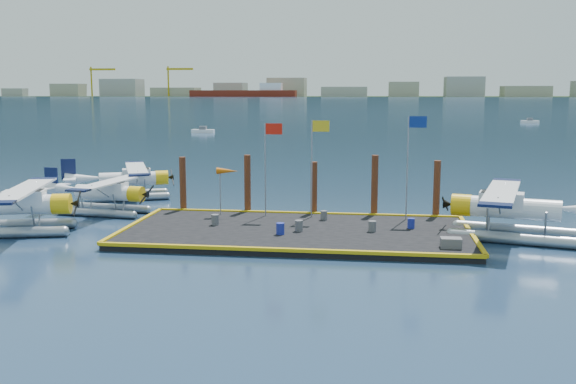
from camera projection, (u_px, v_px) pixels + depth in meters
name	position (u px, v px, depth m)	size (l,w,h in m)	color
ground	(297.00, 236.00, 37.73)	(4000.00, 4000.00, 0.00)	navy
dock	(297.00, 233.00, 37.70)	(20.00, 10.00, 0.40)	black
dock_bumpers	(297.00, 228.00, 37.66)	(20.25, 10.25, 0.18)	#C19D0B
far_backdrop	(464.00, 90.00, 1705.50)	(3050.00, 2050.00, 810.00)	black
seaplane_a	(18.00, 208.00, 38.12)	(9.40, 10.16, 3.61)	#8E949B
seaplane_b	(108.00, 195.00, 44.10)	(8.03, 8.84, 3.12)	#8E949B
seaplane_c	(132.00, 181.00, 50.44)	(8.62, 9.07, 3.31)	#8E949B
seaplane_d	(509.00, 211.00, 36.66)	(9.78, 10.57, 3.75)	#8E949B
drum_0	(215.00, 220.00, 38.84)	(0.46, 0.46, 0.64)	#545459
drum_1	(299.00, 226.00, 37.09)	(0.46, 0.46, 0.65)	#545459
drum_2	(372.00, 226.00, 37.01)	(0.44, 0.44, 0.62)	#545459
drum_3	(280.00, 229.00, 36.28)	(0.47, 0.47, 0.66)	navy
drum_4	(411.00, 223.00, 37.89)	(0.42, 0.42, 0.59)	navy
drum_5	(324.00, 215.00, 40.35)	(0.41, 0.41, 0.58)	#545459
crate	(451.00, 243.00, 33.17)	(1.06, 0.71, 0.53)	#545459
flagpole_red	(268.00, 155.00, 41.07)	(1.14, 0.08, 6.00)	gray
flagpole_yellow	(315.00, 154.00, 40.65)	(1.14, 0.08, 6.20)	gray
flagpole_blue	(411.00, 152.00, 39.84)	(1.14, 0.08, 6.50)	gray
windsock	(227.00, 172.00, 41.61)	(1.40, 0.44, 3.12)	gray
piling_0	(183.00, 186.00, 43.82)	(0.44, 0.44, 4.00)	#492314
piling_1	(248.00, 186.00, 43.22)	(0.44, 0.44, 4.20)	#492314
piling_2	(314.00, 190.00, 42.66)	(0.44, 0.44, 3.80)	#492314
piling_3	(375.00, 188.00, 42.09)	(0.44, 0.44, 4.30)	#492314
piling_4	(437.00, 191.00, 41.59)	(0.44, 0.44, 4.00)	#492314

